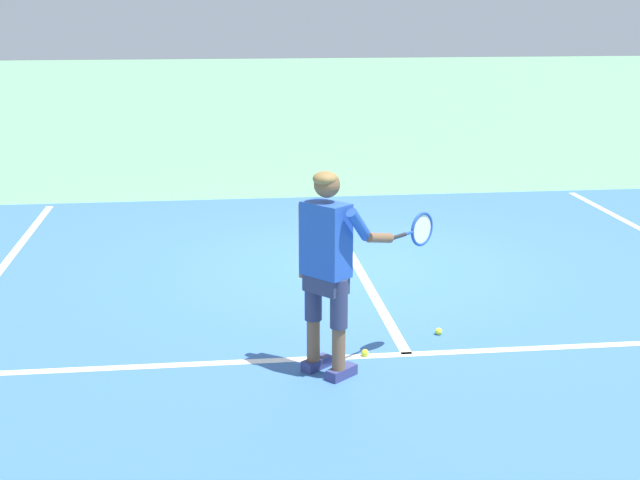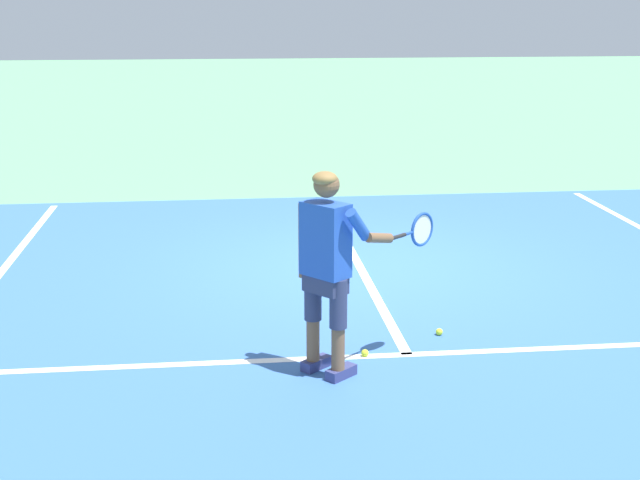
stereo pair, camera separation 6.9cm
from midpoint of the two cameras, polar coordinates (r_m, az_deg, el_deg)
The scene contains 7 objects.
ground_plane at distance 10.45m, azimuth 2.20°, elevation -1.68°, with size 80.00×80.00×0.00m, color #609E70.
court_inner_surface at distance 9.38m, azimuth 3.29°, elevation -3.64°, with size 10.98×10.01×0.00m, color #3866A8.
line_service at distance 7.91m, azimuth 5.33°, elevation -7.28°, with size 8.23×0.10×0.01m, color white.
line_centre_service at distance 10.89m, azimuth 1.82°, elevation -0.96°, with size 0.10×6.40×0.01m, color white.
tennis_player at distance 7.16m, azimuth 0.31°, elevation -1.26°, with size 1.18×0.68×1.71m.
tennis_ball_near_feet at distance 7.83m, azimuth 2.63°, elevation -7.22°, with size 0.07×0.07×0.07m, color #CCE02D.
tennis_ball_by_baseline at distance 8.38m, azimuth 7.35°, elevation -5.81°, with size 0.07×0.07×0.07m, color #CCE02D.
Camera 1 is at (-1.63, -9.88, 2.99)m, focal length 50.06 mm.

